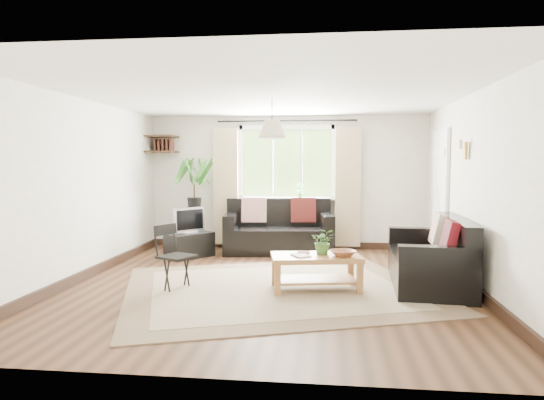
# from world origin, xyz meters

# --- Properties ---
(floor) EXTENTS (5.50, 5.50, 0.00)m
(floor) POSITION_xyz_m (0.00, 0.00, 0.00)
(floor) COLOR black
(floor) RESTS_ON ground
(ceiling) EXTENTS (5.50, 5.50, 0.00)m
(ceiling) POSITION_xyz_m (0.00, 0.00, 2.40)
(ceiling) COLOR white
(ceiling) RESTS_ON floor
(wall_back) EXTENTS (5.00, 0.02, 2.40)m
(wall_back) POSITION_xyz_m (0.00, 2.75, 1.20)
(wall_back) COLOR beige
(wall_back) RESTS_ON floor
(wall_front) EXTENTS (5.00, 0.02, 2.40)m
(wall_front) POSITION_xyz_m (0.00, -2.75, 1.20)
(wall_front) COLOR beige
(wall_front) RESTS_ON floor
(wall_left) EXTENTS (0.02, 5.50, 2.40)m
(wall_left) POSITION_xyz_m (-2.50, 0.00, 1.20)
(wall_left) COLOR beige
(wall_left) RESTS_ON floor
(wall_right) EXTENTS (0.02, 5.50, 2.40)m
(wall_right) POSITION_xyz_m (2.50, 0.00, 1.20)
(wall_right) COLOR beige
(wall_right) RESTS_ON floor
(rug) EXTENTS (4.41, 4.09, 0.02)m
(rug) POSITION_xyz_m (0.14, -0.23, 0.01)
(rug) COLOR #C0B495
(rug) RESTS_ON floor
(window) EXTENTS (2.50, 0.16, 2.16)m
(window) POSITION_xyz_m (0.00, 2.71, 1.55)
(window) COLOR white
(window) RESTS_ON wall_back
(door) EXTENTS (0.06, 0.96, 2.06)m
(door) POSITION_xyz_m (2.47, 1.70, 1.00)
(door) COLOR silver
(door) RESTS_ON wall_right
(corner_shelf) EXTENTS (0.50, 0.50, 0.34)m
(corner_shelf) POSITION_xyz_m (-2.25, 2.50, 1.89)
(corner_shelf) COLOR black
(corner_shelf) RESTS_ON wall_back
(pendant_lamp) EXTENTS (0.36, 0.36, 0.54)m
(pendant_lamp) POSITION_xyz_m (0.00, 0.40, 2.05)
(pendant_lamp) COLOR beige
(pendant_lamp) RESTS_ON ceiling
(wall_sconce) EXTENTS (0.12, 0.12, 0.28)m
(wall_sconce) POSITION_xyz_m (2.43, 0.30, 1.74)
(wall_sconce) COLOR beige
(wall_sconce) RESTS_ON wall_right
(sofa_back) EXTENTS (1.93, 1.11, 0.87)m
(sofa_back) POSITION_xyz_m (-0.09, 2.23, 0.44)
(sofa_back) COLOR black
(sofa_back) RESTS_ON floor
(sofa_right) EXTENTS (1.79, 0.97, 0.82)m
(sofa_right) POSITION_xyz_m (2.01, 0.15, 0.41)
(sofa_right) COLOR black
(sofa_right) RESTS_ON floor
(coffee_table) EXTENTS (1.15, 0.76, 0.44)m
(coffee_table) POSITION_xyz_m (0.61, -0.24, 0.22)
(coffee_table) COLOR brown
(coffee_table) RESTS_ON floor
(table_plant) EXTENTS (0.29, 0.26, 0.32)m
(table_plant) POSITION_xyz_m (0.69, -0.17, 0.59)
(table_plant) COLOR #38692A
(table_plant) RESTS_ON coffee_table
(bowl) EXTENTS (0.39, 0.39, 0.07)m
(bowl) POSITION_xyz_m (0.93, -0.28, 0.47)
(bowl) COLOR brown
(bowl) RESTS_ON coffee_table
(book_a) EXTENTS (0.27, 0.29, 0.02)m
(book_a) POSITION_xyz_m (0.36, -0.38, 0.45)
(book_a) COLOR white
(book_a) RESTS_ON coffee_table
(book_b) EXTENTS (0.16, 0.21, 0.02)m
(book_b) POSITION_xyz_m (0.38, -0.16, 0.45)
(book_b) COLOR #4E261F
(book_b) RESTS_ON coffee_table
(tv_stand) EXTENTS (0.79, 0.84, 0.40)m
(tv_stand) POSITION_xyz_m (-1.51, 1.64, 0.20)
(tv_stand) COLOR black
(tv_stand) RESTS_ON floor
(tv) EXTENTS (0.50, 0.57, 0.44)m
(tv) POSITION_xyz_m (-1.51, 1.64, 0.62)
(tv) COLOR #A5A5AA
(tv) RESTS_ON tv_stand
(palm_stand) EXTENTS (0.77, 0.77, 1.65)m
(palm_stand) POSITION_xyz_m (-1.62, 2.37, 0.82)
(palm_stand) COLOR black
(palm_stand) RESTS_ON floor
(folding_chair) EXTENTS (0.55, 0.55, 0.79)m
(folding_chair) POSITION_xyz_m (-1.08, -0.39, 0.40)
(folding_chair) COLOR black
(folding_chair) RESTS_ON floor
(sill_plant) EXTENTS (0.14, 0.10, 0.27)m
(sill_plant) POSITION_xyz_m (0.25, 2.63, 1.06)
(sill_plant) COLOR #2D6023
(sill_plant) RESTS_ON window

